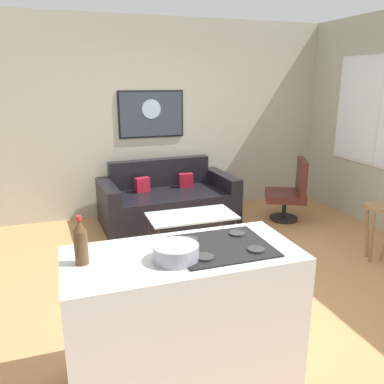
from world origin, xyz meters
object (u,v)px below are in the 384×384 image
Objects in this scene: soda_bottle at (81,243)px; wall_painting at (151,114)px; mixing_bowl at (176,253)px; bar_stool at (378,218)px; couch at (168,202)px; coffee_table at (192,218)px; armchair at (291,191)px.

soda_bottle is 0.31× the size of wall_painting.
mixing_bowl is 0.29× the size of wall_painting.
bar_stool is 2.33× the size of mixing_bowl.
bar_stool is at bearing -46.08° from couch.
mixing_bowl is (0.53, -0.13, -0.08)m from soda_bottle.
couch is 2.69m from bar_stool.
coffee_table is 2.05m from bar_stool.
bar_stool is (1.86, -0.87, 0.08)m from coffee_table.
mixing_bowl is (-0.77, -3.07, 0.68)m from couch.
armchair is at bearing 18.69° from coffee_table.
couch is at bearing 133.92° from bar_stool.
couch is 3.23m from mixing_bowl.
wall_painting reaches higher than armchair.
armchair is 3.59m from mixing_bowl.
armchair reaches higher than coffee_table.
mixing_bowl reaches higher than couch.
soda_bottle reaches higher than coffee_table.
armchair is (1.68, -0.50, 0.14)m from couch.
couch is 1.75m from armchair.
soda_bottle reaches higher than bar_stool.
soda_bottle is 3.67m from wall_painting.
wall_painting is at bearing 128.59° from bar_stool.
wall_painting is (-0.09, 1.57, 1.06)m from coffee_table.
couch is 1.99× the size of wall_painting.
wall_painting is (-1.76, 1.00, 1.05)m from armchair.
soda_bottle is (-2.98, -2.44, 0.63)m from armchair.
bar_stool is 2.90m from mixing_bowl.
coffee_table is 2.22m from mixing_bowl.
armchair is at bearing -29.61° from wall_painting.
couch is at bearing 163.54° from armchair.
couch is at bearing 90.10° from coffee_table.
coffee_table is (0.00, -1.06, 0.12)m from couch.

